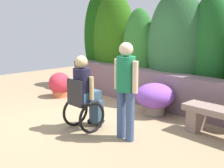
# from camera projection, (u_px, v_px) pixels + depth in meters

# --- Properties ---
(ground_plane) EXTENTS (12.19, 12.19, 0.00)m
(ground_plane) POSITION_uv_depth(u_px,v_px,m) (83.00, 120.00, 5.47)
(ground_plane) COLOR #947D5D
(stone_retaining_wall) EXTENTS (5.06, 0.44, 0.81)m
(stone_retaining_wall) POSITION_uv_depth(u_px,v_px,m) (144.00, 86.00, 6.63)
(stone_retaining_wall) COLOR #6E5960
(stone_retaining_wall) RESTS_ON ground
(hedge_backdrop) EXTENTS (5.57, 1.05, 2.90)m
(hedge_backdrop) POSITION_uv_depth(u_px,v_px,m) (147.00, 45.00, 7.10)
(hedge_backdrop) COLOR #154A0D
(hedge_backdrop) RESTS_ON ground
(person_in_wheelchair) EXTENTS (0.53, 0.66, 1.33)m
(person_in_wheelchair) POSITION_uv_depth(u_px,v_px,m) (85.00, 95.00, 4.92)
(person_in_wheelchair) COLOR black
(person_in_wheelchair) RESTS_ON ground
(person_standing_companion) EXTENTS (0.49, 0.30, 1.59)m
(person_standing_companion) POSITION_uv_depth(u_px,v_px,m) (126.00, 85.00, 4.41)
(person_standing_companion) COLOR #3C5079
(person_standing_companion) RESTS_ON ground
(flower_pot_terracotta_by_wall) EXTENTS (0.80, 0.80, 0.67)m
(flower_pot_terracotta_by_wall) POSITION_uv_depth(u_px,v_px,m) (155.00, 98.00, 5.76)
(flower_pot_terracotta_by_wall) COLOR gray
(flower_pot_terracotta_by_wall) RESTS_ON ground
(flower_pot_red_accent) EXTENTS (0.56, 0.56, 0.64)m
(flower_pot_red_accent) POSITION_uv_depth(u_px,v_px,m) (60.00, 85.00, 7.22)
(flower_pot_red_accent) COLOR #BD5E39
(flower_pot_red_accent) RESTS_ON ground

